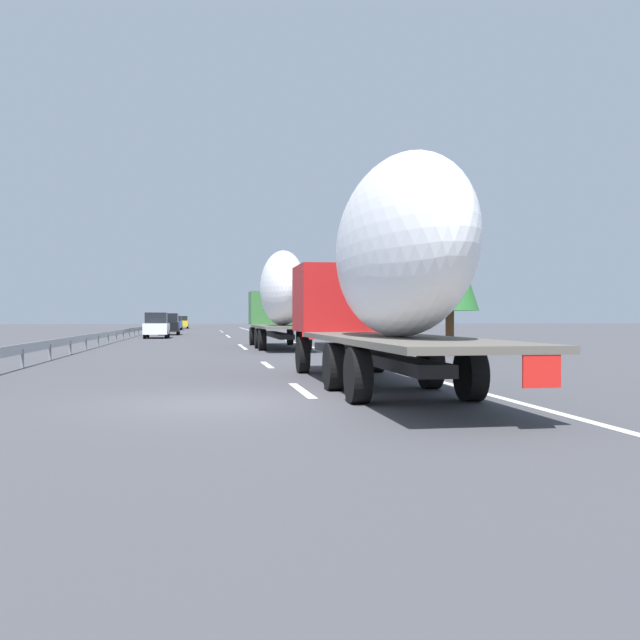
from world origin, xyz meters
name	(u,v)px	position (x,y,z in m)	size (l,w,h in m)	color
ground_plane	(207,339)	(40.00, 0.00, 0.00)	(260.00, 260.00, 0.00)	#424247
lane_stripe_0	(302,390)	(2.00, -1.80, 0.00)	(3.20, 0.20, 0.01)	white
lane_stripe_1	(267,365)	(10.44, -1.80, 0.00)	(3.20, 0.20, 0.01)	white
lane_stripe_2	(244,348)	(23.40, -1.80, 0.00)	(3.20, 0.20, 0.01)	white
lane_stripe_3	(241,345)	(27.17, -1.80, 0.00)	(3.20, 0.20, 0.01)	white
lane_stripe_4	(229,337)	(45.16, -1.80, 0.00)	(3.20, 0.20, 0.01)	white
lane_stripe_5	(227,335)	(49.79, -1.80, 0.00)	(3.20, 0.20, 0.01)	white
lane_stripe_6	(222,332)	(65.16, -1.80, 0.00)	(3.20, 0.20, 0.01)	white
lane_stripe_7	(221,331)	(72.83, -1.80, 0.00)	(3.20, 0.20, 0.01)	white
edge_line_right	(274,337)	(45.00, -5.50, 0.00)	(110.00, 0.20, 0.01)	white
truck_lead	(280,296)	(22.84, -3.60, 2.69)	(12.31, 2.55, 4.93)	#387038
truck_trailing	(384,268)	(1.74, -3.60, 2.69)	(13.50, 2.55, 4.85)	#B21919
car_blue_sedan	(175,323)	(79.33, 3.84, 0.93)	(4.78, 1.75, 1.82)	#28479E
car_white_van	(157,325)	(42.63, 3.87, 0.98)	(4.72, 1.82, 1.98)	white
car_yellow_coupe	(182,322)	(91.53, 3.33, 0.93)	(4.44, 1.80, 1.84)	gold
car_black_suv	(169,324)	(53.02, 3.40, 0.99)	(4.71, 1.86, 1.99)	black
road_sign	(288,311)	(44.83, -6.70, 2.15)	(0.10, 0.90, 3.11)	gray
tree_0	(286,304)	(84.83, -11.27, 3.52)	(3.62, 3.62, 5.45)	#472D19
tree_1	(365,288)	(44.49, -13.20, 4.13)	(3.04, 3.04, 6.99)	#472D19
tree_2	(450,266)	(14.84, -9.86, 3.75)	(2.42, 2.42, 5.66)	#472D19
tree_3	(346,292)	(43.45, -11.33, 3.70)	(2.72, 2.72, 5.95)	#472D19
guardrail_median	(129,331)	(43.00, 6.00, 0.58)	(94.00, 0.10, 0.76)	#9EA0A5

